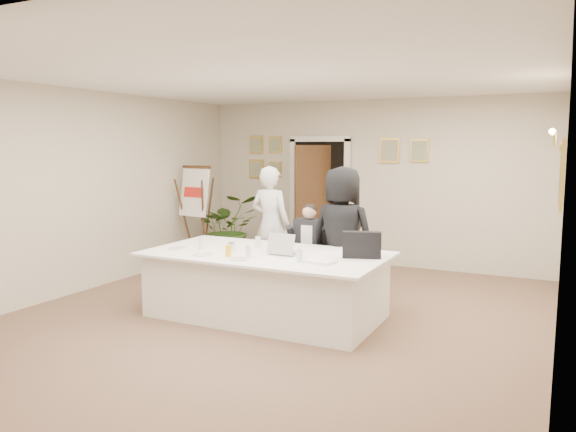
{
  "coord_description": "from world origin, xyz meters",
  "views": [
    {
      "loc": [
        3.01,
        -5.69,
        2.02
      ],
      "look_at": [
        -0.11,
        0.6,
        1.14
      ],
      "focal_mm": 35.0,
      "sensor_mm": 36.0,
      "label": 1
    }
  ],
  "objects_px": {
    "flip_chart": "(199,220)",
    "standing_woman": "(342,236)",
    "conference_table": "(266,284)",
    "seated_man": "(309,249)",
    "laptop_bag": "(362,245)",
    "standing_man": "(270,224)",
    "oj_glass": "(228,251)",
    "laptop": "(286,242)",
    "potted_palm": "(229,228)",
    "paper_stack": "(320,261)",
    "steel_jug": "(231,247)"
  },
  "relations": [
    {
      "from": "laptop_bag",
      "to": "standing_man",
      "type": "bearing_deg",
      "value": 125.48
    },
    {
      "from": "conference_table",
      "to": "potted_palm",
      "type": "bearing_deg",
      "value": 130.08
    },
    {
      "from": "seated_man",
      "to": "oj_glass",
      "type": "xyz_separation_m",
      "value": [
        -0.32,
        -1.5,
        0.21
      ]
    },
    {
      "from": "conference_table",
      "to": "flip_chart",
      "type": "bearing_deg",
      "value": 139.5
    },
    {
      "from": "standing_woman",
      "to": "laptop_bag",
      "type": "height_order",
      "value": "standing_woman"
    },
    {
      "from": "conference_table",
      "to": "paper_stack",
      "type": "distance_m",
      "value": 0.93
    },
    {
      "from": "seated_man",
      "to": "flip_chart",
      "type": "relative_size",
      "value": 0.76
    },
    {
      "from": "conference_table",
      "to": "laptop",
      "type": "distance_m",
      "value": 0.58
    },
    {
      "from": "seated_man",
      "to": "standing_man",
      "type": "height_order",
      "value": "standing_man"
    },
    {
      "from": "paper_stack",
      "to": "standing_woman",
      "type": "bearing_deg",
      "value": 99.19
    },
    {
      "from": "standing_woman",
      "to": "potted_palm",
      "type": "bearing_deg",
      "value": -26.38
    },
    {
      "from": "steel_jug",
      "to": "laptop",
      "type": "bearing_deg",
      "value": 16.05
    },
    {
      "from": "potted_palm",
      "to": "steel_jug",
      "type": "relative_size",
      "value": 10.97
    },
    {
      "from": "flip_chart",
      "to": "standing_woman",
      "type": "distance_m",
      "value": 3.28
    },
    {
      "from": "potted_palm",
      "to": "flip_chart",
      "type": "bearing_deg",
      "value": -131.49
    },
    {
      "from": "seated_man",
      "to": "flip_chart",
      "type": "xyz_separation_m",
      "value": [
        -2.5,
        0.98,
        0.14
      ]
    },
    {
      "from": "potted_palm",
      "to": "laptop",
      "type": "height_order",
      "value": "potted_palm"
    },
    {
      "from": "laptop_bag",
      "to": "oj_glass",
      "type": "bearing_deg",
      "value": -175.21
    },
    {
      "from": "standing_woman",
      "to": "conference_table",
      "type": "bearing_deg",
      "value": 59.7
    },
    {
      "from": "standing_woman",
      "to": "paper_stack",
      "type": "distance_m",
      "value": 1.18
    },
    {
      "from": "laptop_bag",
      "to": "steel_jug",
      "type": "relative_size",
      "value": 3.89
    },
    {
      "from": "standing_woman",
      "to": "laptop_bag",
      "type": "bearing_deg",
      "value": 129.44
    },
    {
      "from": "paper_stack",
      "to": "flip_chart",
      "type": "bearing_deg",
      "value": 144.15
    },
    {
      "from": "standing_woman",
      "to": "laptop",
      "type": "height_order",
      "value": "standing_woman"
    },
    {
      "from": "laptop_bag",
      "to": "steel_jug",
      "type": "bearing_deg",
      "value": 174.41
    },
    {
      "from": "paper_stack",
      "to": "laptop_bag",
      "type": "bearing_deg",
      "value": 54.63
    },
    {
      "from": "standing_woman",
      "to": "steel_jug",
      "type": "bearing_deg",
      "value": 50.49
    },
    {
      "from": "paper_stack",
      "to": "oj_glass",
      "type": "bearing_deg",
      "value": -172.34
    },
    {
      "from": "conference_table",
      "to": "seated_man",
      "type": "xyz_separation_m",
      "value": [
        0.06,
        1.1,
        0.24
      ]
    },
    {
      "from": "flip_chart",
      "to": "potted_palm",
      "type": "relative_size",
      "value": 1.38
    },
    {
      "from": "standing_man",
      "to": "standing_woman",
      "type": "xyz_separation_m",
      "value": [
        1.4,
        -0.68,
        0.02
      ]
    },
    {
      "from": "laptop",
      "to": "potted_palm",
      "type": "bearing_deg",
      "value": 135.33
    },
    {
      "from": "laptop_bag",
      "to": "oj_glass",
      "type": "height_order",
      "value": "laptop_bag"
    },
    {
      "from": "flip_chart",
      "to": "steel_jug",
      "type": "relative_size",
      "value": 15.1
    },
    {
      "from": "seated_man",
      "to": "steel_jug",
      "type": "xyz_separation_m",
      "value": [
        -0.44,
        -1.25,
        0.2
      ]
    },
    {
      "from": "standing_man",
      "to": "flip_chart",
      "type": "bearing_deg",
      "value": -14.52
    },
    {
      "from": "seated_man",
      "to": "steel_jug",
      "type": "distance_m",
      "value": 1.34
    },
    {
      "from": "oj_glass",
      "to": "laptop",
      "type": "bearing_deg",
      "value": 40.24
    },
    {
      "from": "conference_table",
      "to": "steel_jug",
      "type": "bearing_deg",
      "value": -158.57
    },
    {
      "from": "conference_table",
      "to": "standing_woman",
      "type": "xyz_separation_m",
      "value": [
        0.61,
        0.9,
        0.49
      ]
    },
    {
      "from": "potted_palm",
      "to": "standing_woman",
      "type": "bearing_deg",
      "value": -30.34
    },
    {
      "from": "seated_man",
      "to": "standing_woman",
      "type": "distance_m",
      "value": 0.64
    },
    {
      "from": "conference_table",
      "to": "oj_glass",
      "type": "relative_size",
      "value": 21.69
    },
    {
      "from": "standing_woman",
      "to": "oj_glass",
      "type": "xyz_separation_m",
      "value": [
        -0.88,
        -1.3,
        -0.05
      ]
    },
    {
      "from": "conference_table",
      "to": "standing_man",
      "type": "distance_m",
      "value": 1.83
    },
    {
      "from": "seated_man",
      "to": "laptop",
      "type": "distance_m",
      "value": 1.12
    },
    {
      "from": "steel_jug",
      "to": "seated_man",
      "type": "bearing_deg",
      "value": 70.7
    },
    {
      "from": "conference_table",
      "to": "seated_man",
      "type": "bearing_deg",
      "value": 87.09
    },
    {
      "from": "standing_woman",
      "to": "seated_man",
      "type": "bearing_deg",
      "value": -15.87
    },
    {
      "from": "standing_man",
      "to": "laptop_bag",
      "type": "distance_m",
      "value": 2.36
    }
  ]
}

